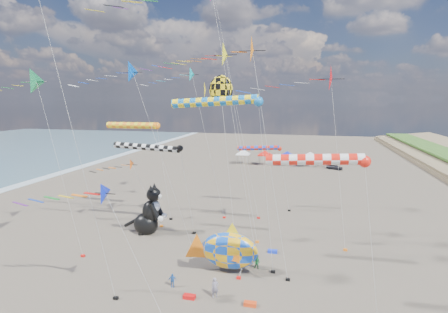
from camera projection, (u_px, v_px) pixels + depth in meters
name	position (u px, v px, depth m)	size (l,w,h in m)	color
delta_kite_0	(321.00, 80.00, 32.31)	(11.02, 2.70, 18.04)	red
delta_kite_1	(236.00, 52.00, 26.70)	(11.37, 2.38, 19.79)	orange
delta_kite_2	(29.00, 83.00, 31.35)	(11.09, 2.57, 17.69)	#198148
delta_kite_3	(140.00, 75.00, 32.69)	(10.97, 2.14, 18.34)	#034CBD
delta_kite_4	(88.00, 202.00, 22.79)	(10.85, 1.70, 9.33)	#1026CE
delta_kite_8	(218.00, 58.00, 34.14)	(11.98, 2.49, 20.21)	yellow
delta_kite_9	(183.00, 77.00, 42.11)	(10.58, 1.85, 18.63)	#09B1BE
delta_kite_10	(118.00, 169.00, 40.88)	(9.75, 1.60, 7.83)	orange
windsock_0	(261.00, 149.00, 45.98)	(7.22, 0.62, 8.68)	red
windsock_1	(150.00, 148.00, 38.26)	(9.37, 0.72, 9.87)	black
windsock_2	(135.00, 126.00, 42.33)	(8.29, 0.83, 11.99)	orange
windsock_3	(320.00, 161.00, 21.77)	(7.66, 0.74, 11.36)	red
windsock_4	(219.00, 102.00, 28.68)	(8.97, 0.80, 14.94)	blue
angelfish_kite	(219.00, 91.00, 31.88)	(3.74, 3.02, 16.89)	yellow
cat_inflatable	(148.00, 209.00, 38.36)	(4.18, 2.09, 5.65)	black
fish_inflatable	(229.00, 250.00, 29.80)	(6.57, 2.69, 4.46)	blue
person_adult	(215.00, 288.00, 26.15)	(0.56, 0.37, 1.53)	gray
child_green	(257.00, 262.00, 30.55)	(0.58, 0.45, 1.19)	#217538
child_blue	(172.00, 280.00, 27.62)	(0.66, 0.27, 1.12)	blue
kite_bag_0	(250.00, 304.00, 25.13)	(0.90, 0.44, 0.30)	red
kite_bag_1	(272.00, 251.00, 33.81)	(0.90, 0.44, 0.30)	#1633E0
kite_bag_2	(224.00, 246.00, 35.06)	(0.90, 0.44, 0.30)	black
kite_bag_3	(189.00, 297.00, 26.05)	(0.90, 0.44, 0.30)	red
tent_row	(276.00, 151.00, 78.29)	(19.20, 4.20, 3.80)	white
parked_car	(335.00, 167.00, 73.93)	(1.34, 3.33, 1.13)	#26262D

